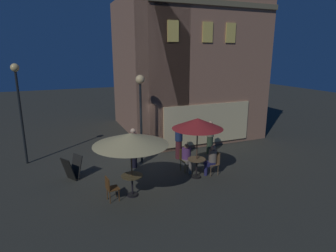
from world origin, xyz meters
The scene contains 17 objects.
ground_plane centered at (0.00, 0.00, 0.00)m, with size 60.00×60.00×0.00m, color #33342B.
cafe_building centered at (3.18, 3.36, 4.02)m, with size 7.13×7.96×8.06m.
street_lamp_near_corner centered at (0.23, -0.07, 3.02)m, with size 0.39×0.39×3.95m.
street_lamp_down_street centered at (-4.61, 1.80, 3.18)m, with size 0.35×0.35×4.43m.
menu_sandwich_board centered at (-2.83, -0.75, 0.48)m, with size 0.85×0.81×0.93m.
cafe_table_0 centered at (-1.01, -2.93, 0.56)m, with size 0.75×0.75×0.76m.
cafe_table_1 centered at (1.77, -2.45, 0.56)m, with size 0.71×0.71×0.78m.
patio_umbrella_0 centered at (-1.01, -2.93, 2.06)m, with size 2.55×2.55×2.27m.
patio_umbrella_1 centered at (1.77, -2.45, 2.22)m, with size 1.98×1.98×2.43m.
cafe_chair_0 centered at (-1.79, -3.02, 0.52)m, with size 0.43×0.43×0.86m.
cafe_chair_1 centered at (2.60, -2.45, 0.57)m, with size 0.43×0.43×0.96m.
cafe_chair_2 centered at (1.65, -1.63, 0.57)m, with size 0.46×0.46×0.93m.
patron_seated_0 centered at (2.45, -2.45, 0.70)m, with size 0.53×0.33×1.25m.
patron_seated_1 centered at (1.67, -1.77, 0.69)m, with size 0.42×0.56×1.20m.
patron_standing_2 centered at (1.99, -0.26, 0.85)m, with size 0.35×0.35×1.69m.
patron_standing_3 centered at (3.69, -0.22, 0.83)m, with size 0.36×0.36×1.65m.
patron_standing_4 centered at (-0.26, -0.48, 0.89)m, with size 0.34×0.34×1.75m.
Camera 1 is at (-3.32, -11.75, 4.84)m, focal length 30.36 mm.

